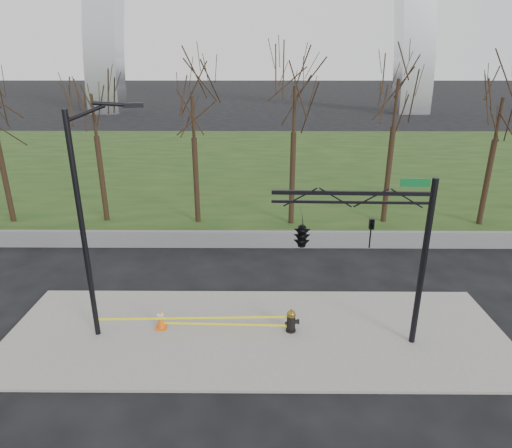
{
  "coord_description": "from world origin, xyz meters",
  "views": [
    {
      "loc": [
        0.08,
        -13.34,
        9.28
      ],
      "look_at": [
        -0.03,
        2.0,
        3.56
      ],
      "focal_mm": 30.3,
      "sensor_mm": 36.0,
      "label": 1
    }
  ],
  "objects_px": {
    "fire_hydrant": "(291,321)",
    "street_light": "(88,213)",
    "traffic_cone": "(161,319)",
    "traffic_signal_mast": "(326,233)"
  },
  "relations": [
    {
      "from": "fire_hydrant",
      "to": "traffic_cone",
      "type": "bearing_deg",
      "value": 171.17
    },
    {
      "from": "fire_hydrant",
      "to": "street_light",
      "type": "relative_size",
      "value": 0.11
    },
    {
      "from": "traffic_cone",
      "to": "traffic_signal_mast",
      "type": "relative_size",
      "value": 0.13
    },
    {
      "from": "fire_hydrant",
      "to": "traffic_signal_mast",
      "type": "xyz_separation_m",
      "value": [
        0.97,
        -0.5,
        3.63
      ]
    },
    {
      "from": "traffic_cone",
      "to": "traffic_signal_mast",
      "type": "bearing_deg",
      "value": -6.42
    },
    {
      "from": "street_light",
      "to": "traffic_signal_mast",
      "type": "height_order",
      "value": "street_light"
    },
    {
      "from": "traffic_cone",
      "to": "street_light",
      "type": "xyz_separation_m",
      "value": [
        -2.01,
        -0.29,
        4.22
      ]
    },
    {
      "from": "traffic_cone",
      "to": "traffic_signal_mast",
      "type": "height_order",
      "value": "traffic_signal_mast"
    },
    {
      "from": "traffic_cone",
      "to": "street_light",
      "type": "distance_m",
      "value": 4.68
    },
    {
      "from": "street_light",
      "to": "traffic_signal_mast",
      "type": "xyz_separation_m",
      "value": [
        7.76,
        -0.36,
        -0.55
      ]
    }
  ]
}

